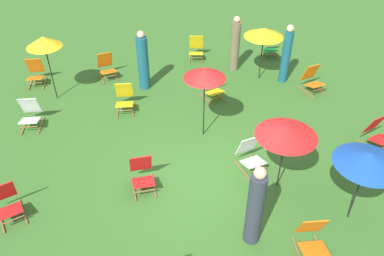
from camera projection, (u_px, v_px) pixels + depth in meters
The scene contains 23 objects.
ground_plane at pixel (206, 175), 9.01m from camera, with size 40.00×40.00×0.00m, color #386B28.
deckchair_0 at pixel (35, 73), 12.15m from camera, with size 0.58×0.82×0.83m.
deckchair_2 at pixel (212, 87), 11.47m from camera, with size 0.63×0.85×0.83m.
deckchair_3 at pixel (30, 114), 10.34m from camera, with size 0.61×0.83×0.83m.
deckchair_4 at pixel (250, 155), 9.02m from camera, with size 0.58×0.82×0.83m.
deckchair_5 at pixel (196, 49), 13.52m from camera, with size 0.68×0.87×0.83m.
deckchair_6 at pixel (142, 174), 8.51m from camera, with size 0.51×0.78×0.83m.
deckchair_7 at pixel (269, 46), 13.73m from camera, with size 0.57×0.81×0.83m.
deckchair_8 at pixel (124, 98), 10.96m from camera, with size 0.62×0.84×0.83m.
deckchair_10 at pixel (312, 239), 7.13m from camera, with size 0.61×0.84×0.83m.
deckchair_11 at pixel (312, 79), 11.82m from camera, with size 0.60×0.83×0.83m.
deckchair_12 at pixel (107, 67), 12.47m from camera, with size 0.57×0.82×0.83m.
deckchair_14 at pixel (7, 203), 7.84m from camera, with size 0.66×0.86×0.83m.
deckchair_15 at pixel (377, 133), 9.69m from camera, with size 0.65×0.85×0.83m.
umbrella_0 at pixel (43, 42), 10.57m from camera, with size 0.98×0.98×1.97m.
umbrella_1 at pixel (205, 73), 9.15m from camera, with size 1.03×1.03×1.98m.
umbrella_2 at pixel (287, 131), 7.83m from camera, with size 1.29×1.29×1.66m.
umbrella_3 at pixel (264, 32), 11.69m from camera, with size 1.21×1.21×1.70m.
umbrella_4 at pixel (369, 159), 7.06m from camera, with size 1.26×1.26×1.74m.
person_0 at pixel (143, 62), 11.63m from camera, with size 0.40×0.40×1.87m.
person_1 at pixel (286, 55), 11.95m from camera, with size 0.34×0.34×1.87m.
person_2 at pixel (255, 208), 7.06m from camera, with size 0.45×0.45×1.87m.
person_3 at pixel (235, 45), 12.59m from camera, with size 0.42×0.42×1.84m.
Camera 1 is at (-2.11, -6.20, 6.30)m, focal length 36.28 mm.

